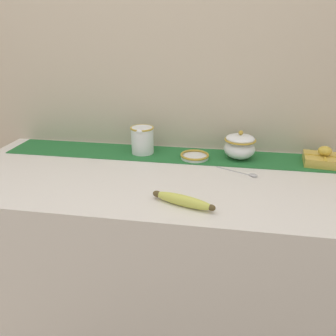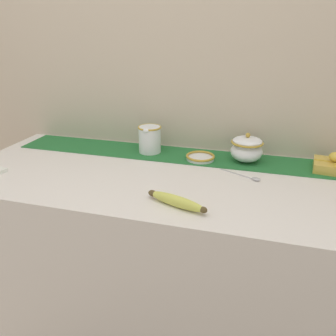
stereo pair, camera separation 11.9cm
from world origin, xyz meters
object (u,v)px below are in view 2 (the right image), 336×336
at_px(cream_pitcher, 150,138).
at_px(sugar_bowl, 247,149).
at_px(gift_box, 335,165).
at_px(small_dish, 200,157).
at_px(banana, 176,201).
at_px(spoon, 252,178).

bearing_deg(cream_pitcher, sugar_bowl, -0.21).
bearing_deg(gift_box, small_dish, -177.76).
bearing_deg(gift_box, banana, -140.55).
relative_size(sugar_bowl, small_dish, 1.07).
bearing_deg(sugar_bowl, cream_pitcher, 179.79).
distance_m(sugar_bowl, spoon, 0.18).
xyz_separation_m(banana, spoon, (0.22, 0.27, -0.01)).
bearing_deg(small_dish, spoon, -32.18).
xyz_separation_m(cream_pitcher, spoon, (0.46, -0.17, -0.06)).
height_order(sugar_bowl, spoon, sugar_bowl).
bearing_deg(spoon, cream_pitcher, -174.24).
xyz_separation_m(cream_pitcher, gift_box, (0.77, -0.01, -0.04)).
bearing_deg(cream_pitcher, spoon, -20.70).
height_order(cream_pitcher, banana, cream_pitcher).
relative_size(cream_pitcher, banana, 0.58).
distance_m(spoon, gift_box, 0.35).
distance_m(cream_pitcher, sugar_bowl, 0.43).
xyz_separation_m(sugar_bowl, small_dish, (-0.19, -0.03, -0.05)).
bearing_deg(cream_pitcher, gift_box, -0.98).
distance_m(banana, gift_box, 0.68).
distance_m(cream_pitcher, small_dish, 0.25).
relative_size(sugar_bowl, banana, 0.62).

